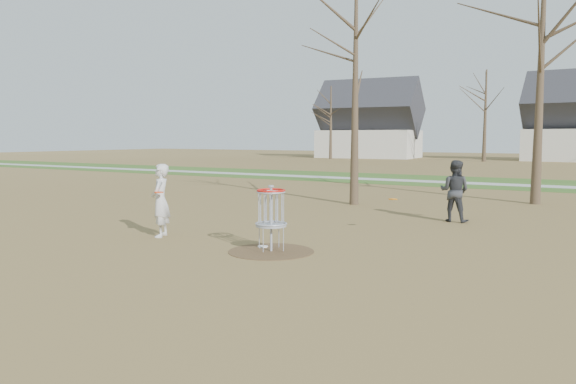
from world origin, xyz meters
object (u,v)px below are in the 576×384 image
(player_throwing, at_px, (455,191))
(disc_grounded, at_px, (263,246))
(disc_golf_basket, at_px, (271,208))
(player_standing, at_px, (161,201))

(player_throwing, relative_size, disc_grounded, 7.91)
(player_throwing, distance_m, disc_golf_basket, 6.56)
(player_standing, relative_size, player_throwing, 1.00)
(player_standing, height_order, player_throwing, player_standing)
(player_standing, bearing_deg, player_throwing, 111.47)
(player_standing, bearing_deg, disc_grounded, 66.23)
(player_throwing, distance_m, disc_grounded, 6.50)
(disc_grounded, relative_size, disc_golf_basket, 0.16)
(player_throwing, bearing_deg, player_standing, 50.55)
(player_standing, relative_size, disc_grounded, 7.95)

